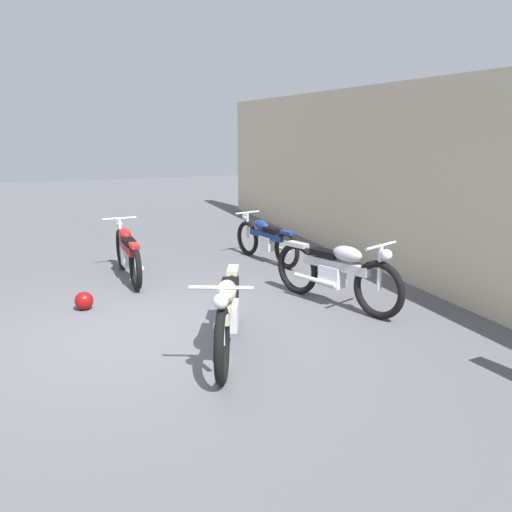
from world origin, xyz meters
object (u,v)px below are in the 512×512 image
object	(u,v)px
motorcycle_blue	(266,240)
motorcycle_cream	(228,312)
motorcycle_red	(128,252)
motorcycle_silver	(336,272)
helmet	(84,301)

from	to	relation	value
motorcycle_blue	motorcycle_cream	world-z (taller)	motorcycle_cream
motorcycle_red	motorcycle_silver	size ratio (longest dim) A/B	0.98
motorcycle_red	motorcycle_cream	distance (m)	3.46
motorcycle_red	motorcycle_cream	size ratio (longest dim) A/B	0.99
motorcycle_blue	motorcycle_red	xyz separation A→B (m)	(0.26, -2.56, 0.03)
helmet	motorcycle_blue	size ratio (longest dim) A/B	0.13
motorcycle_blue	motorcycle_red	size ratio (longest dim) A/B	0.91
helmet	motorcycle_blue	distance (m)	3.72
motorcycle_blue	motorcycle_cream	bearing A→B (deg)	138.41
helmet	motorcycle_cream	world-z (taller)	motorcycle_cream
motorcycle_cream	motorcycle_silver	xyz separation A→B (m)	(-0.98, 1.90, 0.00)
motorcycle_cream	helmet	bearing A→B (deg)	-122.55
motorcycle_red	motorcycle_silver	world-z (taller)	motorcycle_silver
motorcycle_cream	motorcycle_silver	distance (m)	2.14
helmet	motorcycle_cream	distance (m)	2.52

